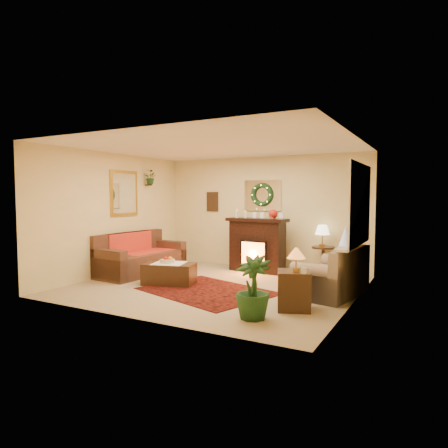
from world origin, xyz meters
The scene contains 31 objects.
floor centered at (0.00, 0.00, 0.00)m, with size 5.00×5.00×0.00m, color beige.
ceiling centered at (0.00, 0.00, 2.60)m, with size 5.00×5.00×0.00m, color white.
wall_back centered at (0.00, 2.25, 1.30)m, with size 5.00×5.00×0.00m, color #EFD88C.
wall_front centered at (0.00, -2.25, 1.30)m, with size 5.00×5.00×0.00m, color #EFD88C.
wall_left centered at (-2.50, 0.00, 1.30)m, with size 4.50×4.50×0.00m, color #EFD88C.
wall_right centered at (2.50, 0.00, 1.30)m, with size 4.50×4.50×0.00m, color #EFD88C.
area_rug centered at (0.07, -0.41, 0.01)m, with size 2.19×1.64×0.01m, color maroon.
sofa centered at (-2.04, 0.31, 0.43)m, with size 0.91×2.07×0.89m, color #4F311A.
red_throw centered at (-2.10, 0.50, 0.46)m, with size 0.78×1.27×0.02m, color red.
fireplace centered at (0.10, 1.72, 0.55)m, with size 1.23×0.39×1.13m, color black.
poinsettia centered at (0.48, 1.71, 1.30)m, with size 0.20×0.20×0.20m, color red.
mantel_candle_a centered at (-0.38, 1.66, 1.26)m, with size 0.06×0.06×0.19m, color silver.
mantel_candle_b centered at (-0.17, 1.67, 1.26)m, with size 0.06×0.06×0.17m, color white.
mantel_mirror centered at (0.00, 2.23, 1.70)m, with size 0.92×0.02×0.72m, color white.
wreath centered at (0.00, 2.19, 1.72)m, with size 0.55×0.55×0.11m, color #194719.
wall_art centered at (-1.35, 2.23, 1.55)m, with size 0.32×0.03×0.48m, color #381E11.
gold_mirror centered at (-2.48, 0.30, 1.75)m, with size 0.03×0.84×1.00m, color gold.
hanging_plant centered at (-2.34, 1.05, 1.97)m, with size 0.33×0.28×0.36m, color #194719.
loveseat centered at (2.06, 0.39, 0.42)m, with size 0.82×1.42×0.82m, color #9E8767.
window_frame centered at (2.48, 0.55, 1.55)m, with size 0.03×1.86×1.36m, color white.
window_glass centered at (2.47, 0.55, 1.55)m, with size 0.02×1.70×1.22m, color black.
window_sill centered at (2.38, 0.55, 0.87)m, with size 0.22×1.86×0.04m, color white.
mini_tree centered at (2.34, 0.14, 1.04)m, with size 0.22×0.22×0.33m, color silver.
sill_plant centered at (2.40, 1.24, 1.08)m, with size 0.30×0.24×0.55m, color black.
side_table_round centered at (1.51, 1.98, 0.33)m, with size 0.48×0.48×0.62m, color #462613.
lamp_cream centered at (1.48, 2.00, 0.88)m, with size 0.30×0.30×0.47m, color #FFF4C3.
end_table_square centered at (1.79, -0.77, 0.27)m, with size 0.47×0.47×0.58m, color black.
lamp_tiffany centered at (1.83, -0.80, 0.74)m, with size 0.27×0.27×0.40m, color orange.
coffee_table centered at (-0.86, -0.27, 0.21)m, with size 0.96×0.53×0.40m, color black.
fruit_bowl centered at (-0.89, -0.28, 0.45)m, with size 0.28×0.28×0.06m, color beige.
floor_palm centered at (1.44, -1.47, 0.45)m, with size 1.46×1.46×2.61m, color #10340F.
Camera 1 is at (3.66, -6.40, 1.69)m, focal length 32.00 mm.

